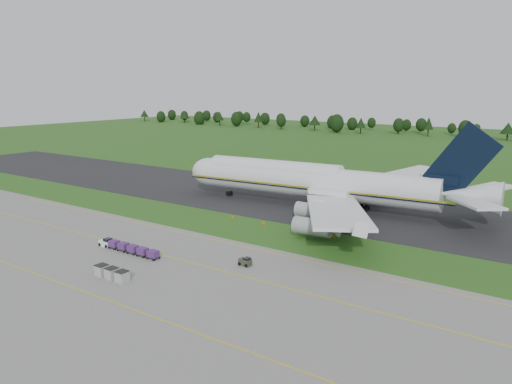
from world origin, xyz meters
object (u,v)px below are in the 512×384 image
Objects in this scene: baggage_train at (127,248)px; uld_row at (112,273)px; aircraft at (317,182)px; utility_cart at (245,262)px; edge_markers at (280,226)px.

baggage_train is 2.26× the size of uld_row.
uld_row is (-3.96, -59.82, -5.44)m from aircraft.
aircraft reaches higher than utility_cart.
aircraft is 12.13× the size of uld_row.
utility_cart is at bearing -71.84° from edge_markers.
aircraft is 44.81m from utility_cart.
uld_row is at bearing -51.57° from baggage_train.
aircraft is 51.56m from baggage_train.
uld_row is (-13.59, -16.45, 0.32)m from utility_cart.
aircraft is at bearing 76.63° from baggage_train.
baggage_train is at bearing 128.43° from uld_row.
utility_cart is at bearing 16.82° from baggage_train.
uld_row reaches higher than edge_markers.
aircraft is 60.20m from uld_row.
aircraft is 5.38× the size of baggage_train.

